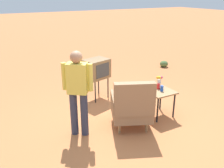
% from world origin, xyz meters
% --- Properties ---
extents(ground_plane, '(60.00, 60.00, 0.00)m').
position_xyz_m(ground_plane, '(0.00, 0.00, 0.00)').
color(ground_plane, '#B76B3D').
extents(armchair, '(1.01, 1.02, 1.06)m').
position_xyz_m(armchair, '(-0.09, 0.15, 0.50)').
color(armchair, '#937047').
rests_on(armchair, ground).
extents(side_table, '(0.56, 0.56, 0.59)m').
position_xyz_m(side_table, '(-0.92, -0.03, 0.51)').
color(side_table, black).
rests_on(side_table, ground).
extents(tv_on_stand, '(0.70, 0.59, 1.03)m').
position_xyz_m(tv_on_stand, '(-0.13, -1.55, 0.78)').
color(tv_on_stand, black).
rests_on(tv_on_stand, ground).
extents(person_standing, '(0.48, 0.39, 1.64)m').
position_xyz_m(person_standing, '(0.90, -0.16, 0.94)').
color(person_standing, '#2D3347').
rests_on(person_standing, ground).
extents(soda_can_blue, '(0.07, 0.07, 0.12)m').
position_xyz_m(soda_can_blue, '(-0.93, 0.01, 0.65)').
color(soda_can_blue, blue).
rests_on(soda_can_blue, side_table).
extents(soda_can_red, '(0.07, 0.07, 0.12)m').
position_xyz_m(soda_can_red, '(-0.95, -0.13, 0.65)').
color(soda_can_red, red).
rests_on(soda_can_red, side_table).
extents(flower_vase, '(0.15, 0.10, 0.27)m').
position_xyz_m(flower_vase, '(-1.02, -0.20, 0.74)').
color(flower_vase, silver).
rests_on(flower_vase, side_table).
extents(shrub_mid, '(0.30, 0.30, 0.23)m').
position_xyz_m(shrub_mid, '(-3.48, -2.89, 0.11)').
color(shrub_mid, '#516B38').
rests_on(shrub_mid, ground).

